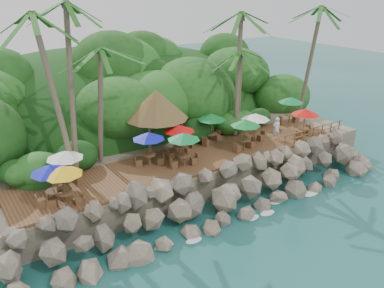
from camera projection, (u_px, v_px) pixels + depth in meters
ground at (244, 222)px, 26.01m from camera, size 140.00×140.00×0.00m
land_base at (133, 134)px, 37.95m from camera, size 32.00×25.20×2.10m
jungle_hill at (102, 124)px, 44.12m from camera, size 44.80×28.00×15.40m
seawall at (225, 193)px, 27.13m from camera, size 29.00×4.00×2.30m
terrace at (192, 159)px, 29.82m from camera, size 26.00×5.00×0.20m
jungle_foliage at (138, 148)px, 37.57m from camera, size 44.00×16.00×12.00m
foam_line at (241, 219)px, 26.23m from camera, size 25.20×0.80×0.06m
palms at (183, 23)px, 28.70m from camera, size 29.54×6.93×12.22m
palapa at (156, 104)px, 30.44m from camera, size 4.84×4.84×4.60m
dining_clusters at (193, 132)px, 28.97m from camera, size 24.41×5.48×2.47m
railing at (313, 132)px, 33.16m from camera, size 7.20×0.10×1.00m
waiter at (276, 128)px, 33.06m from camera, size 0.77×0.60×1.85m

